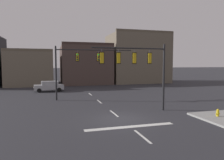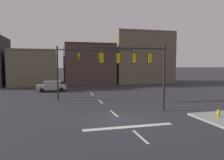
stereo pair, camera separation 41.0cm
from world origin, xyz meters
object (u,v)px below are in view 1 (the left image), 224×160
signal_mast_far_side (82,62)px  car_lot_nearside (49,86)px  signal_mast_near_side (139,63)px  fire_hydrant (218,114)px

signal_mast_far_side → car_lot_nearside: 10.38m
signal_mast_near_side → signal_mast_far_side: size_ratio=0.76×
signal_mast_near_side → signal_mast_far_side: bearing=117.7°
signal_mast_far_side → car_lot_nearside: (-3.98, 8.84, -3.71)m
car_lot_nearside → fire_hydrant: 24.29m
signal_mast_near_side → car_lot_nearside: signal_mast_near_side is taller
signal_mast_near_side → signal_mast_far_side: signal_mast_far_side is taller
signal_mast_near_side → car_lot_nearside: size_ratio=1.49×
signal_mast_far_side → fire_hydrant: (9.16, -11.58, -4.24)m
signal_mast_near_side → fire_hydrant: size_ratio=9.10×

